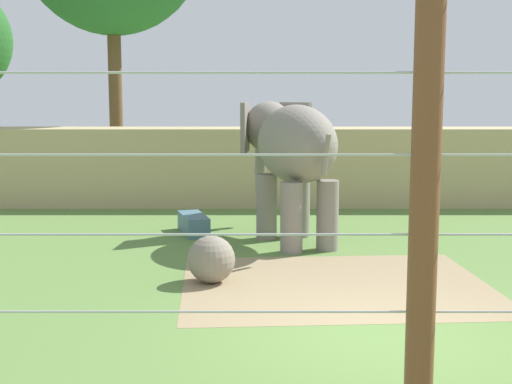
# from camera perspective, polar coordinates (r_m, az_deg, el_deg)

# --- Properties ---
(ground_plane) EXTENTS (120.00, 120.00, 0.00)m
(ground_plane) POSITION_cam_1_polar(r_m,az_deg,el_deg) (9.57, 9.53, -11.47)
(ground_plane) COLOR #5B7F3D
(dirt_patch) EXTENTS (5.37, 4.47, 0.01)m
(dirt_patch) POSITION_cam_1_polar(r_m,az_deg,el_deg) (11.92, 6.31, -7.50)
(dirt_patch) COLOR #937F5B
(dirt_patch) RESTS_ON ground
(embankment_wall) EXTENTS (36.00, 1.80, 2.23)m
(embankment_wall) POSITION_cam_1_polar(r_m,az_deg,el_deg) (20.44, 4.25, 2.11)
(embankment_wall) COLOR tan
(embankment_wall) RESTS_ON ground
(elephant) EXTENTS (2.37, 3.92, 3.03)m
(elephant) POSITION_cam_1_polar(r_m,az_deg,el_deg) (15.03, 2.65, 3.48)
(elephant) COLOR gray
(elephant) RESTS_ON ground
(enrichment_ball) EXTENTS (0.81, 0.81, 0.81)m
(enrichment_ball) POSITION_cam_1_polar(r_m,az_deg,el_deg) (11.89, -3.87, -5.51)
(enrichment_ball) COLOR gray
(enrichment_ball) RESTS_ON ground
(cable_fence) EXTENTS (11.60, 0.24, 4.14)m
(cable_fence) POSITION_cam_1_polar(r_m,az_deg,el_deg) (5.84, 14.82, -2.94)
(cable_fence) COLOR brown
(cable_fence) RESTS_ON ground
(feed_trough) EXTENTS (0.87, 1.48, 0.44)m
(feed_trough) POSITION_cam_1_polar(r_m,az_deg,el_deg) (16.18, -5.33, -2.61)
(feed_trough) COLOR slate
(feed_trough) RESTS_ON ground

